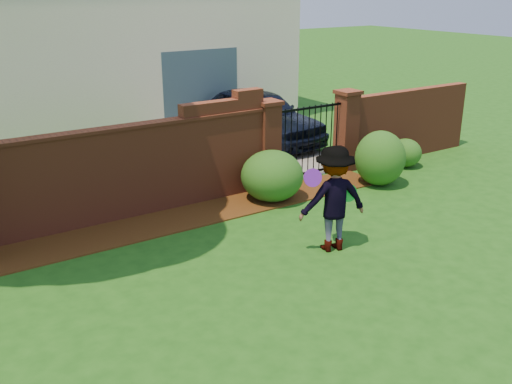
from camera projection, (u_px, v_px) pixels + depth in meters
ground at (287, 295)px, 8.24m from camera, size 80.00×80.00×0.01m
mulch_bed at (134, 230)px, 10.37m from camera, size 11.10×1.08×0.03m
brick_wall at (57, 182)px, 10.04m from camera, size 8.70×0.31×2.16m
brick_wall_return at (406, 124)px, 14.50m from camera, size 4.00×0.25×1.70m
pillar_left at (268, 144)px, 12.30m from camera, size 0.50×0.50×1.88m
pillar_right at (346, 130)px, 13.44m from camera, size 0.50×0.50×1.88m
iron_gate at (309, 141)px, 12.90m from camera, size 1.78×0.03×1.60m
driveway at (220, 140)px, 16.34m from camera, size 3.20×8.00×0.01m
house at (76, 19)px, 17.12m from camera, size 12.40×6.40×6.30m
car at (265, 117)px, 15.75m from camera, size 2.20×4.47×1.46m
shrub_left at (272, 176)px, 11.66m from camera, size 1.26×1.26×1.03m
shrub_middle at (380, 158)px, 12.54m from camera, size 1.09×1.09×1.20m
shrub_right at (405, 153)px, 13.87m from camera, size 0.77×0.77×0.68m
man at (334, 200)px, 9.35m from camera, size 1.27×0.93×1.76m
frisbee_purple at (313, 178)px, 9.01m from camera, size 0.30×0.19×0.29m
frisbee_green at (349, 193)px, 9.35m from camera, size 0.30×0.14×0.30m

